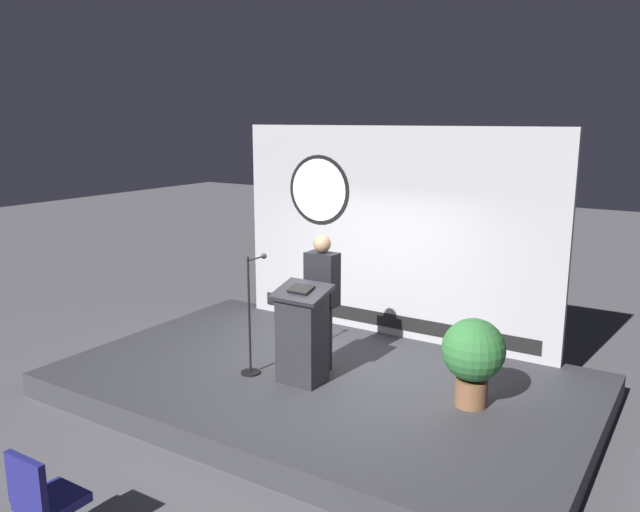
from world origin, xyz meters
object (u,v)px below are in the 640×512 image
podium (302,335)px  audience_chair_right (43,496)px  microphone_stand (252,333)px  potted_plant (473,354)px  speaker_person (322,301)px

podium → audience_chair_right: 3.40m
microphone_stand → potted_plant: bearing=12.1°
microphone_stand → podium: bearing=8.9°
podium → potted_plant: (1.95, 0.46, 0.01)m
podium → microphone_stand: microphone_stand is taller
potted_plant → audience_chair_right: size_ratio=1.12×
speaker_person → audience_chair_right: bearing=-92.9°
microphone_stand → audience_chair_right: (0.46, -3.26, -0.33)m
speaker_person → podium: bearing=-87.7°
podium → audience_chair_right: (-0.22, -3.37, -0.39)m
potted_plant → audience_chair_right: bearing=-119.6°
microphone_stand → audience_chair_right: size_ratio=1.68×
speaker_person → microphone_stand: bearing=-138.4°
podium → audience_chair_right: size_ratio=1.36×
microphone_stand → audience_chair_right: 3.31m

